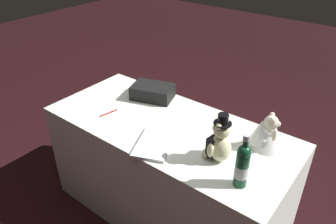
{
  "coord_description": "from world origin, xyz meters",
  "views": [
    {
      "loc": [
        -1.09,
        1.4,
        1.98
      ],
      "look_at": [
        0.0,
        0.0,
        0.9
      ],
      "focal_mm": 34.56,
      "sensor_mm": 36.0,
      "label": 1
    }
  ],
  "objects": [
    {
      "name": "teddy_bear_groom",
      "position": [
        -0.43,
        0.1,
        0.91
      ],
      "size": [
        0.16,
        0.17,
        0.3
      ],
      "color": "beige",
      "rests_on": "reception_table"
    },
    {
      "name": "guestbook",
      "position": [
        -0.07,
        0.22,
        0.81
      ],
      "size": [
        0.3,
        0.36,
        0.02
      ],
      "primitive_type": "cube",
      "rotation": [
        0.0,
        0.0,
        0.4
      ],
      "color": "white",
      "rests_on": "reception_table"
    },
    {
      "name": "ground_plane",
      "position": [
        0.0,
        0.0,
        0.0
      ],
      "size": [
        12.0,
        12.0,
        0.0
      ],
      "primitive_type": "plane",
      "color": "black"
    },
    {
      "name": "signing_pen",
      "position": [
        0.42,
        0.15,
        0.8
      ],
      "size": [
        0.04,
        0.14,
        0.01
      ],
      "color": "maroon",
      "rests_on": "reception_table"
    },
    {
      "name": "teddy_bear_bride",
      "position": [
        -0.6,
        -0.17,
        0.89
      ],
      "size": [
        0.22,
        0.2,
        0.22
      ],
      "color": "white",
      "rests_on": "reception_table"
    },
    {
      "name": "champagne_bottle",
      "position": [
        -0.63,
        0.21,
        0.93
      ],
      "size": [
        0.07,
        0.07,
        0.31
      ],
      "color": "#14462B",
      "rests_on": "reception_table"
    },
    {
      "name": "gift_case_black",
      "position": [
        0.32,
        -0.22,
        0.85
      ],
      "size": [
        0.35,
        0.28,
        0.1
      ],
      "color": "black",
      "rests_on": "reception_table"
    },
    {
      "name": "reception_table",
      "position": [
        0.0,
        0.0,
        0.4
      ],
      "size": [
        1.68,
        0.75,
        0.8
      ],
      "primitive_type": "cube",
      "color": "white",
      "rests_on": "ground_plane"
    }
  ]
}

